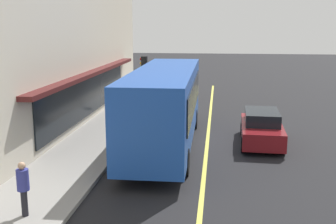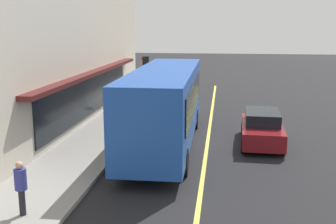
{
  "view_description": "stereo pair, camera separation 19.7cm",
  "coord_description": "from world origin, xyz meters",
  "px_view_note": "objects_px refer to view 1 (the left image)",
  "views": [
    {
      "loc": [
        -19.26,
        -0.42,
        5.41
      ],
      "look_at": [
        -1.33,
        1.74,
        1.6
      ],
      "focal_mm": 44.62,
      "sensor_mm": 36.0,
      "label": 1
    },
    {
      "loc": [
        -19.24,
        -0.62,
        5.41
      ],
      "look_at": [
        -1.33,
        1.74,
        1.6
      ],
      "focal_mm": 44.62,
      "sensor_mm": 36.0,
      "label": 2
    }
  ],
  "objects_px": {
    "car_maroon": "(262,128)",
    "traffic_light": "(144,69)",
    "bus": "(165,103)",
    "pedestrian_waiting": "(23,184)"
  },
  "relations": [
    {
      "from": "car_maroon",
      "to": "traffic_light",
      "type": "bearing_deg",
      "value": 40.39
    },
    {
      "from": "bus",
      "to": "traffic_light",
      "type": "bearing_deg",
      "value": 15.65
    },
    {
      "from": "traffic_light",
      "to": "pedestrian_waiting",
      "type": "xyz_separation_m",
      "value": [
        -16.74,
        0.45,
        -1.45
      ]
    },
    {
      "from": "bus",
      "to": "car_maroon",
      "type": "height_order",
      "value": "bus"
    },
    {
      "from": "bus",
      "to": "pedestrian_waiting",
      "type": "height_order",
      "value": "bus"
    },
    {
      "from": "pedestrian_waiting",
      "to": "traffic_light",
      "type": "bearing_deg",
      "value": -1.53
    },
    {
      "from": "bus",
      "to": "pedestrian_waiting",
      "type": "bearing_deg",
      "value": 158.73
    },
    {
      "from": "traffic_light",
      "to": "pedestrian_waiting",
      "type": "distance_m",
      "value": 16.81
    },
    {
      "from": "traffic_light",
      "to": "car_maroon",
      "type": "height_order",
      "value": "traffic_light"
    },
    {
      "from": "bus",
      "to": "car_maroon",
      "type": "bearing_deg",
      "value": -77.13
    }
  ]
}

